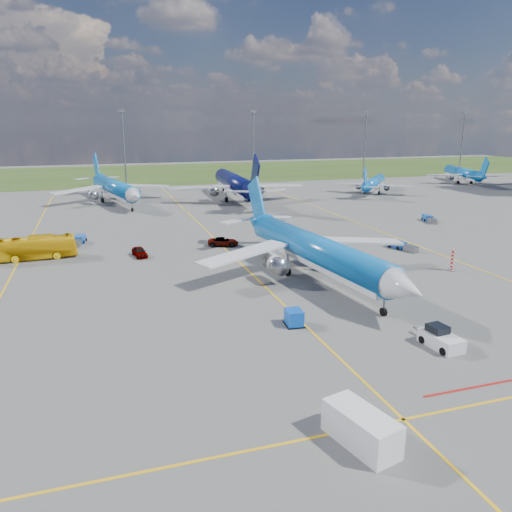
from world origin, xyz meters
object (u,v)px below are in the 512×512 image
object	(u,v)px
bg_jet_ne	(373,193)
service_car_b	(223,242)
warning_post	(452,260)
bg_jet_n	(235,200)
main_airliner	(314,279)
baggage_tug_w	(402,246)
pushback_tug	(440,339)
baggage_tug_e	(429,219)
uld_container	(294,318)
service_car_a	(140,252)
apron_bus	(32,248)
bg_jet_ene	(462,183)
service_car_c	(283,225)
baggage_tug_c	(78,241)
service_van	(361,428)
bg_jet_nnw	(116,203)

from	to	relation	value
bg_jet_ne	service_car_b	size ratio (longest dim) A/B	6.31
warning_post	bg_jet_n	xyz separation A→B (m)	(-11.18, 68.93, -1.50)
main_airliner	baggage_tug_w	world-z (taller)	main_airliner
pushback_tug	baggage_tug_e	world-z (taller)	pushback_tug
uld_container	service_car_a	xyz separation A→B (m)	(-12.20, 30.82, -0.06)
warning_post	apron_bus	bearing A→B (deg)	156.79
bg_jet_n	bg_jet_ne	bearing A→B (deg)	-176.23
warning_post	service_car_a	bearing A→B (deg)	152.93
uld_container	pushback_tug	bearing A→B (deg)	-33.48
apron_bus	bg_jet_ene	bearing A→B (deg)	-67.84
bg_jet_n	service_car_b	size ratio (longest dim) A/B	9.51
uld_container	service_car_c	size ratio (longest dim) A/B	0.44
bg_jet_ne	main_airliner	world-z (taller)	main_airliner
warning_post	pushback_tug	bearing A→B (deg)	-130.55
uld_container	service_car_a	size ratio (longest dim) A/B	0.46
warning_post	pushback_tug	world-z (taller)	warning_post
bg_jet_ene	baggage_tug_w	bearing A→B (deg)	62.78
bg_jet_n	bg_jet_ene	size ratio (longest dim) A/B	1.36
uld_container	main_airliner	bearing A→B (deg)	63.60
pushback_tug	baggage_tug_w	xyz separation A→B (m)	(16.59, 31.10, -0.21)
pushback_tug	baggage_tug_c	xyz separation A→B (m)	(-31.62, 50.25, -0.20)
bg_jet_n	service_car_c	world-z (taller)	bg_jet_n
bg_jet_ne	service_van	distance (m)	115.24
service_van	warning_post	bearing A→B (deg)	30.21
service_car_b	pushback_tug	bearing A→B (deg)	-152.19
bg_jet_nnw	service_car_b	bearing A→B (deg)	-86.23
main_airliner	baggage_tug_e	xyz separation A→B (m)	(36.98, 27.16, 0.55)
service_car_b	baggage_tug_e	distance (m)	44.40
bg_jet_n	apron_bus	size ratio (longest dim) A/B	3.84
bg_jet_n	baggage_tug_w	world-z (taller)	bg_jet_n
bg_jet_n	bg_jet_nnw	bearing A→B (deg)	-3.96
uld_container	baggage_tug_c	xyz separation A→B (m)	(-21.04, 41.80, -0.22)
main_airliner	baggage_tug_c	xyz separation A→B (m)	(-29.11, 28.67, 0.56)
bg_jet_ene	pushback_tug	xyz separation A→B (m)	(-85.02, -100.69, 0.75)
main_airliner	service_van	size ratio (longest dim) A/B	8.23
bg_jet_ne	apron_bus	bearing A→B (deg)	69.31
main_airliner	pushback_tug	bearing A→B (deg)	-90.00
warning_post	service_car_b	world-z (taller)	warning_post
apron_bus	service_car_c	distance (m)	42.86
baggage_tug_c	baggage_tug_e	size ratio (longest dim) A/B	1.01
service_van	baggage_tug_e	xyz separation A→B (m)	(48.09, 58.96, -0.56)
baggage_tug_w	pushback_tug	bearing A→B (deg)	-133.75
bg_jet_ene	main_airliner	distance (m)	117.98
service_van	bg_jet_ene	bearing A→B (deg)	34.15
pushback_tug	service_car_c	size ratio (longest dim) A/B	1.26
bg_jet_nnw	bg_jet_ne	world-z (taller)	bg_jet_nnw
service_van	service_car_b	xyz separation A→B (m)	(4.22, 52.10, -0.43)
service_car_a	baggage_tug_w	xyz separation A→B (m)	(39.37, -8.17, -0.17)
bg_jet_ene	service_car_a	world-z (taller)	bg_jet_ene
bg_jet_ne	service_car_c	size ratio (longest dim) A/B	6.99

